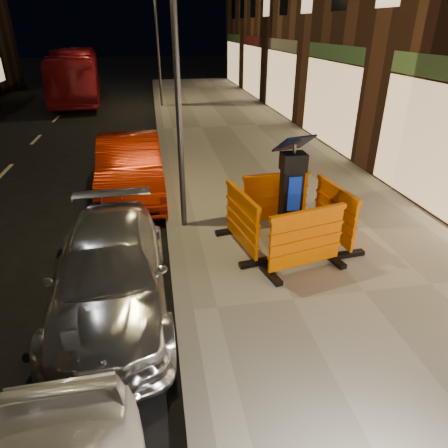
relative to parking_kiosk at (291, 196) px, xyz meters
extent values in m
plane|color=black|center=(-2.23, -1.77, -1.21)|extent=(120.00, 120.00, 0.00)
cube|color=gray|center=(0.77, -1.77, -1.13)|extent=(6.00, 60.00, 0.15)
cube|color=slate|center=(-2.23, -1.77, -1.13)|extent=(0.30, 60.00, 0.15)
cube|color=black|center=(0.00, 0.00, 0.00)|extent=(0.76, 0.76, 2.12)
cube|color=#F16A00|center=(0.00, -0.95, -0.47)|extent=(1.62, 0.96, 1.18)
cube|color=#F16A00|center=(0.00, 0.95, -0.47)|extent=(1.57, 0.76, 1.18)
cube|color=#F16A00|center=(-0.95, 0.00, -0.47)|extent=(0.89, 1.60, 1.18)
cube|color=#F16A00|center=(0.95, 0.00, -0.47)|extent=(0.79, 1.58, 1.18)
imported|color=silver|center=(-3.34, -1.23, -1.21)|extent=(1.91, 4.40, 1.26)
imported|color=#911702|center=(-3.18, 3.70, -1.21)|extent=(1.76, 4.65, 1.52)
imported|color=maroon|center=(-6.89, 19.79, -1.21)|extent=(3.41, 10.57, 2.89)
cylinder|color=#3F3F44|center=(-1.98, 1.23, 1.94)|extent=(0.12, 0.12, 6.00)
cylinder|color=#3F3F44|center=(-1.98, 16.23, 1.94)|extent=(0.12, 0.12, 6.00)
camera|label=1|loc=(-2.47, -6.75, 2.92)|focal=32.00mm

